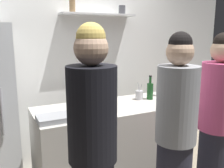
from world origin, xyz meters
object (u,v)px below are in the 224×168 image
(wine_bottle_dark_glass, at_px, (160,86))
(person_pink_top, at_px, (217,125))
(baking_pan, at_px, (56,118))
(person_grey_hoodie, at_px, (175,136))
(utensil_holder, at_px, (139,95))
(person_blonde, at_px, (93,152))
(wine_bottle_green_glass, at_px, (150,90))
(water_bottle_plastic, at_px, (173,95))

(wine_bottle_dark_glass, bearing_deg, person_pink_top, -92.80)
(baking_pan, xyz_separation_m, person_grey_hoodie, (0.84, -0.66, -0.08))
(utensil_holder, relative_size, person_grey_hoodie, 0.13)
(wine_bottle_dark_glass, relative_size, person_blonde, 0.19)
(person_pink_top, xyz_separation_m, person_grey_hoodie, (-0.53, -0.04, 0.00))
(wine_bottle_green_glass, xyz_separation_m, person_grey_hoodie, (-0.37, -0.91, -0.17))
(wine_bottle_green_glass, bearing_deg, wine_bottle_dark_glass, 23.50)
(wine_bottle_green_glass, distance_m, water_bottle_plastic, 0.32)
(baking_pan, height_order, wine_bottle_green_glass, wine_bottle_green_glass)
(baking_pan, height_order, person_grey_hoodie, person_grey_hoodie)
(wine_bottle_dark_glass, height_order, person_grey_hoodie, person_grey_hoodie)
(person_grey_hoodie, bearing_deg, person_pink_top, -155.62)
(wine_bottle_dark_glass, height_order, person_blonde, person_blonde)
(baking_pan, distance_m, person_blonde, 0.70)
(wine_bottle_dark_glass, relative_size, person_grey_hoodie, 0.19)
(baking_pan, bearing_deg, utensil_holder, 15.31)
(wine_bottle_green_glass, bearing_deg, person_grey_hoodie, -112.02)
(person_grey_hoodie, bearing_deg, wine_bottle_dark_glass, -100.25)
(water_bottle_plastic, distance_m, person_grey_hoodie, 0.80)
(person_pink_top, bearing_deg, water_bottle_plastic, -119.56)
(wine_bottle_dark_glass, distance_m, person_pink_top, 0.98)
(utensil_holder, bearing_deg, person_blonde, -135.44)
(water_bottle_plastic, bearing_deg, utensil_holder, 123.77)
(wine_bottle_dark_glass, bearing_deg, utensil_holder, -172.35)
(utensil_holder, height_order, person_pink_top, person_pink_top)
(baking_pan, xyz_separation_m, utensil_holder, (1.09, 0.30, 0.03))
(wine_bottle_dark_glass, bearing_deg, water_bottle_plastic, -104.55)
(wine_bottle_dark_glass, xyz_separation_m, person_blonde, (-1.33, -1.03, -0.15))
(baking_pan, relative_size, utensil_holder, 1.57)
(wine_bottle_dark_glass, distance_m, water_bottle_plastic, 0.40)
(utensil_holder, relative_size, water_bottle_plastic, 0.87)
(person_blonde, bearing_deg, person_pink_top, 1.68)
(wine_bottle_dark_glass, xyz_separation_m, wine_bottle_green_glass, (-0.21, -0.09, -0.01))
(person_grey_hoodie, bearing_deg, utensil_holder, -84.66)
(person_pink_top, height_order, person_blonde, person_blonde)
(baking_pan, relative_size, person_pink_top, 0.20)
(wine_bottle_green_glass, bearing_deg, person_blonde, -140.13)
(baking_pan, bearing_deg, wine_bottle_green_glass, 11.72)
(person_pink_top, xyz_separation_m, person_blonde, (-1.29, -0.07, 0.04))
(person_blonde, bearing_deg, baking_pan, 95.88)
(utensil_holder, height_order, person_grey_hoodie, person_grey_hoodie)
(baking_pan, bearing_deg, wine_bottle_dark_glass, 13.55)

